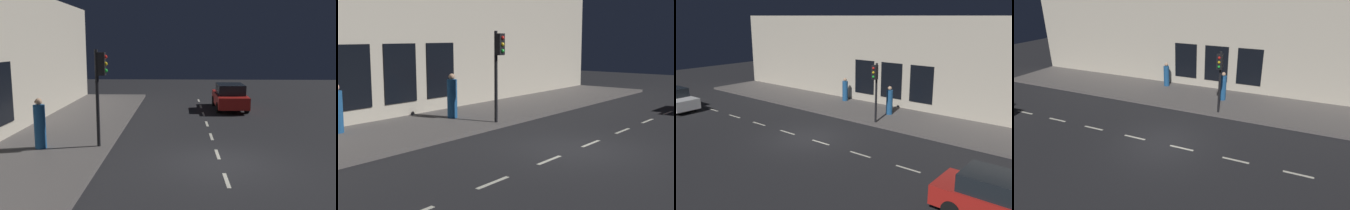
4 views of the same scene
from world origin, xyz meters
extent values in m
plane|color=#232326|center=(0.00, 0.00, 0.00)|extent=(60.00, 60.00, 0.00)
cube|color=#5B5654|center=(6.25, 0.00, 0.07)|extent=(4.50, 32.00, 0.15)
cube|color=beige|center=(8.80, 0.00, 3.24)|extent=(0.60, 32.00, 6.48)
cube|color=black|center=(8.47, -2.35, 2.01)|extent=(0.04, 1.71, 2.51)
cube|color=black|center=(8.47, 0.00, 2.01)|extent=(0.04, 1.71, 2.51)
cube|color=black|center=(8.47, 2.35, 2.01)|extent=(0.04, 1.71, 2.51)
cube|color=beige|center=(0.00, -8.80, 0.00)|extent=(0.12, 1.20, 0.01)
cube|color=beige|center=(0.00, -6.20, 0.00)|extent=(0.12, 1.20, 0.01)
cube|color=beige|center=(0.00, -3.60, 0.00)|extent=(0.12, 1.20, 0.01)
cube|color=beige|center=(0.00, -1.00, 0.00)|extent=(0.12, 1.20, 0.01)
cube|color=beige|center=(0.00, 1.60, 0.00)|extent=(0.12, 1.20, 0.01)
cube|color=beige|center=(0.00, 4.20, 0.00)|extent=(0.12, 1.20, 0.01)
cylinder|color=black|center=(4.44, -1.45, 1.96)|extent=(0.13, 0.13, 3.63)
cube|color=black|center=(4.25, -1.45, 3.26)|extent=(0.26, 0.32, 0.84)
sphere|color=red|center=(4.11, -1.45, 3.51)|extent=(0.15, 0.15, 0.15)
sphere|color=gold|center=(4.11, -1.45, 3.26)|extent=(0.15, 0.15, 0.15)
sphere|color=green|center=(4.11, -1.45, 3.00)|extent=(0.15, 0.15, 0.15)
cylinder|color=#1E5189|center=(6.53, -1.11, 0.96)|extent=(0.57, 0.57, 1.62)
sphere|color=tan|center=(6.53, -1.11, 1.90)|extent=(0.25, 0.25, 0.25)
cube|color=tan|center=(6.64, -1.05, 1.90)|extent=(0.07, 0.08, 0.07)
camera|label=1|loc=(1.42, 11.91, 3.95)|focal=39.15mm
camera|label=2|loc=(-6.85, 12.58, 3.58)|focal=48.82mm
camera|label=3|loc=(-12.70, -12.99, 6.47)|focal=37.55mm
camera|label=4|loc=(-10.79, -5.71, 7.10)|focal=30.63mm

